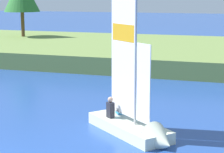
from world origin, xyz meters
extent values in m
cube|color=olive|center=(0.00, 22.98, 0.56)|extent=(80.00, 15.46, 1.12)
cylinder|color=brown|center=(-11.60, 25.21, 2.23)|extent=(0.31, 0.31, 2.23)
cube|color=silver|center=(3.87, 5.35, 0.21)|extent=(3.64, 3.33, 0.41)
cone|color=silver|center=(5.28, 4.17, 0.21)|extent=(1.44, 1.47, 1.15)
cylinder|color=#B7B7BC|center=(4.15, 5.11, 3.18)|extent=(0.08, 0.08, 5.53)
cube|color=white|center=(3.58, 5.59, 3.18)|extent=(1.17, 0.99, 5.04)
cube|color=orange|center=(3.58, 5.59, 3.59)|extent=(1.06, 0.89, 0.60)
cube|color=white|center=(4.52, 4.81, 1.97)|extent=(0.59, 0.50, 2.72)
cylinder|color=#B7B7BC|center=(3.58, 5.59, 0.63)|extent=(1.19, 1.01, 0.06)
cube|color=#26262D|center=(3.07, 5.65, 0.70)|extent=(0.34, 0.33, 0.58)
sphere|color=tan|center=(3.07, 5.65, 1.10)|extent=(0.20, 0.20, 0.20)
cube|color=#338CCC|center=(3.25, 6.23, 0.67)|extent=(0.34, 0.33, 0.52)
sphere|color=tan|center=(3.25, 6.23, 1.04)|extent=(0.20, 0.20, 0.20)
camera|label=1|loc=(7.75, -8.74, 4.96)|focal=67.64mm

